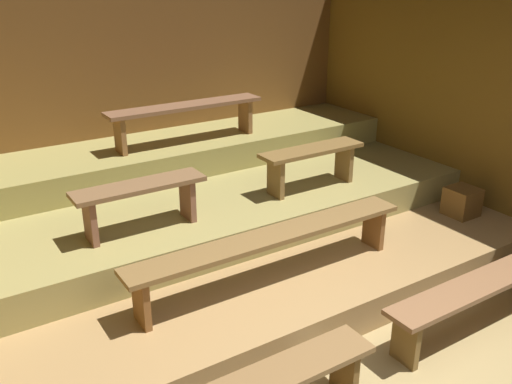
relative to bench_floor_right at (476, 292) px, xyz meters
The scene contains 12 objects.
ground 1.86m from the bench_floor_right, 123.50° to the left, with size 5.83×5.04×0.08m, color #9F8755.
wall_back 3.92m from the bench_floor_right, 105.34° to the left, with size 5.83×0.06×2.47m, color brown.
wall_right 2.35m from the bench_floor_right, 44.76° to the left, with size 0.06×5.04×2.47m, color brown.
platform_lower 2.26m from the bench_floor_right, 116.60° to the left, with size 5.03×3.26×0.29m, color #A07B4B.
platform_middle 2.71m from the bench_floor_right, 111.86° to the left, with size 5.03×2.26×0.29m, color #988A4D.
platform_upper 3.33m from the bench_floor_right, 107.76° to the left, with size 5.03×0.99×0.29m, color #978C4A.
bench_floor_right is the anchor object (origin of this frame).
bench_lower_center 1.58m from the bench_floor_right, 138.60° to the left, with size 2.39×0.28×0.40m.
bench_middle_left 2.70m from the bench_floor_right, 135.37° to the left, with size 1.07×0.28×0.40m.
bench_middle_right 1.94m from the bench_floor_right, 94.23° to the left, with size 1.07×0.28×0.40m.
bench_upper_center 3.27m from the bench_floor_right, 106.33° to the left, with size 1.68×0.28×0.40m.
wooden_crate_lower 1.53m from the bench_floor_right, 42.73° to the left, with size 0.28×0.28×0.28m, color brown.
Camera 1 is at (-2.31, -1.52, 2.58)m, focal length 39.05 mm.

